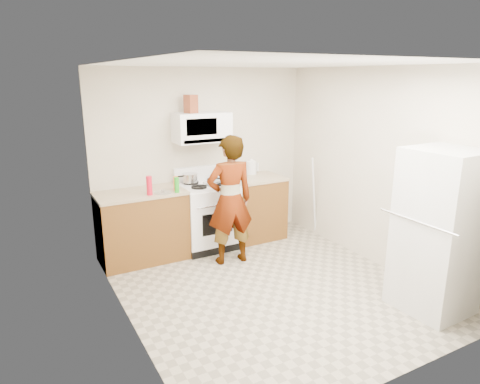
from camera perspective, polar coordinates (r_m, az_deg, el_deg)
floor at (r=5.11m, az=3.89°, el=-12.59°), size 3.60×3.60×0.00m
back_wall at (r=6.20m, az=-4.85°, el=4.67°), size 3.20×0.02×2.50m
right_wall at (r=5.66m, az=17.84°, el=2.97°), size 0.02×3.60×2.50m
cabinet_left at (r=5.80m, az=-12.90°, el=-4.62°), size 1.12×0.62×0.90m
counter_left at (r=5.66m, az=-13.18°, el=-0.16°), size 1.14×0.64×0.03m
cabinet_right at (r=6.44m, az=1.94°, el=-2.22°), size 0.80×0.62×0.90m
counter_right at (r=6.32m, az=1.98°, el=1.83°), size 0.82×0.64×0.03m
gas_range at (r=6.08m, az=-4.37°, el=-2.98°), size 0.76×0.65×1.13m
microwave at (r=5.93m, az=-5.12°, el=8.58°), size 0.76×0.38×0.40m
person at (r=5.47m, az=-1.34°, el=-1.12°), size 0.65×0.46×1.68m
fridge at (r=4.82m, az=25.09°, el=-4.79°), size 0.73×0.73×1.70m
kettle at (r=6.51m, az=1.52°, el=3.28°), size 0.20×0.20×0.20m
jug at (r=5.83m, az=-6.57°, el=11.59°), size 0.17×0.17×0.24m
saucepan at (r=5.97m, az=-6.70°, el=1.87°), size 0.26×0.26×0.11m
tray at (r=5.91m, az=-3.59°, el=1.23°), size 0.29×0.24×0.05m
bottle_spray at (r=5.46m, az=-12.00°, el=0.84°), size 0.08×0.08×0.24m
bottle_hot_sauce at (r=5.62m, az=-8.56°, el=1.12°), size 0.08×0.08×0.18m
bottle_green_cap at (r=5.52m, az=-8.42°, el=0.93°), size 0.07×0.07×0.20m
pot_lid at (r=5.55m, az=-10.23°, el=-0.07°), size 0.23×0.23×0.01m
broom at (r=6.56m, az=9.83°, el=-0.57°), size 0.25×0.15×1.22m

